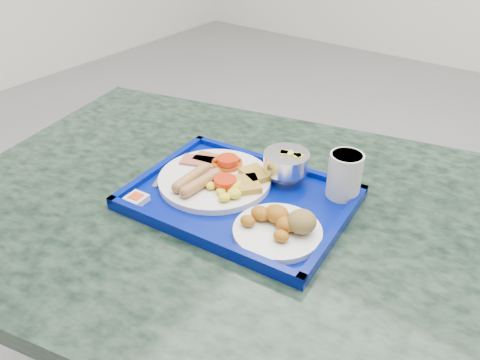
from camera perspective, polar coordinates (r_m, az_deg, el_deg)
The scene contains 10 objects.
floor at distance 1.86m, azimuth 11.17°, elevation -14.92°, with size 6.00×6.00×0.00m, color gray.
table at distance 1.07m, azimuth 1.47°, elevation -12.29°, with size 1.44×1.12×0.80m.
tray at distance 0.95m, azimuth 0.00°, elevation -2.31°, with size 0.45×0.35×0.03m.
main_plate at distance 0.98m, azimuth -2.81°, elevation 0.24°, with size 0.24×0.24×0.04m.
bread_plate at distance 0.85m, azimuth 5.04°, elevation -5.61°, with size 0.16×0.16×0.05m.
fruit_bowl at distance 0.98m, azimuth 5.68°, elevation 2.17°, with size 0.10×0.10×0.07m.
juice_cup at distance 0.95m, azimuth 12.66°, elevation 0.73°, with size 0.07×0.07×0.09m.
spoon at distance 1.05m, azimuth -6.11°, elevation 2.01°, with size 0.09×0.16×0.01m.
knife at distance 1.05m, azimuth -9.73°, elevation 1.38°, with size 0.01×0.16×0.00m, color silver.
jam_packet at distance 0.95m, azimuth -12.52°, elevation -2.29°, with size 0.04×0.04×0.02m.
Camera 1 is at (0.44, -1.18, 1.36)m, focal length 35.00 mm.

